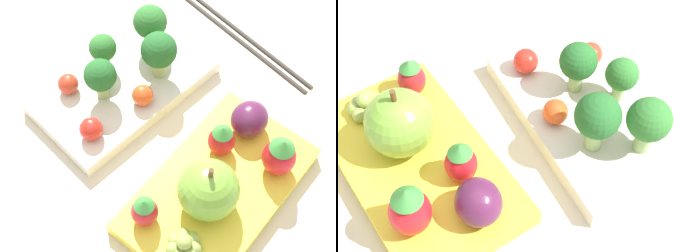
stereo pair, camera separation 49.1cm
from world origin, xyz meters
TOP-DOWN VIEW (x-y plane):
  - ground_plane at (0.00, 0.00)m, footprint 4.00×4.00m
  - bento_box_savoury at (0.00, 0.08)m, footprint 0.20×0.12m
  - bento_box_fruit at (-0.01, -0.08)m, footprint 0.21×0.15m
  - broccoli_floret_0 at (0.04, 0.06)m, footprint 0.04×0.04m
  - broccoli_floret_1 at (-0.03, 0.08)m, footprint 0.03×0.03m
  - broccoli_floret_2 at (0.00, 0.11)m, footprint 0.03×0.03m
  - broccoli_floret_3 at (0.06, 0.10)m, footprint 0.04×0.04m
  - cherry_tomato_0 at (-0.05, 0.11)m, footprint 0.02×0.02m
  - cherry_tomato_1 at (-0.07, 0.05)m, footprint 0.02×0.02m
  - cherry_tomato_2 at (0.00, 0.04)m, footprint 0.02×0.02m
  - apple at (-0.03, -0.09)m, footprint 0.06×0.06m
  - strawberry_0 at (0.02, -0.05)m, footprint 0.03×0.03m
  - strawberry_1 at (-0.09, -0.06)m, footprint 0.03×0.03m
  - strawberry_2 at (0.05, -0.10)m, footprint 0.03×0.03m
  - plum at (0.06, -0.05)m, footprint 0.04×0.04m
  - grape_cluster at (-0.08, -0.11)m, footprint 0.03×0.03m
  - chopsticks_pair at (0.15, 0.05)m, footprint 0.02×0.21m

SIDE VIEW (x-z plane):
  - ground_plane at x=0.00m, z-range 0.00..0.00m
  - chopsticks_pair at x=0.15m, z-range 0.00..0.01m
  - bento_box_fruit at x=-0.01m, z-range 0.00..0.02m
  - bento_box_savoury at x=0.00m, z-range 0.00..0.02m
  - grape_cluster at x=-0.08m, z-range 0.01..0.04m
  - cherry_tomato_0 at x=-0.05m, z-range 0.02..0.04m
  - cherry_tomato_2 at x=0.00m, z-range 0.02..0.04m
  - cherry_tomato_1 at x=-0.07m, z-range 0.02..0.04m
  - plum at x=0.06m, z-range 0.02..0.05m
  - strawberry_1 at x=-0.09m, z-range 0.02..0.06m
  - strawberry_0 at x=0.02m, z-range 0.02..0.06m
  - strawberry_2 at x=0.05m, z-range 0.02..0.07m
  - apple at x=-0.03m, z-range 0.01..0.08m
  - broccoli_floret_2 at x=0.00m, z-range 0.02..0.07m
  - broccoli_floret_1 at x=-0.03m, z-range 0.03..0.08m
  - broccoli_floret_3 at x=0.06m, z-range 0.03..0.08m
  - broccoli_floret_0 at x=0.04m, z-range 0.03..0.09m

